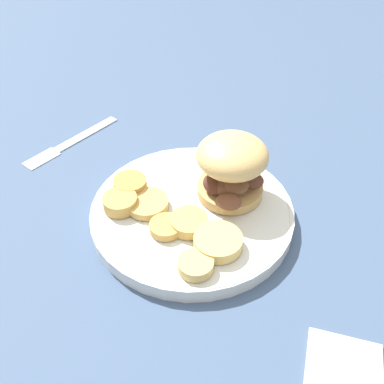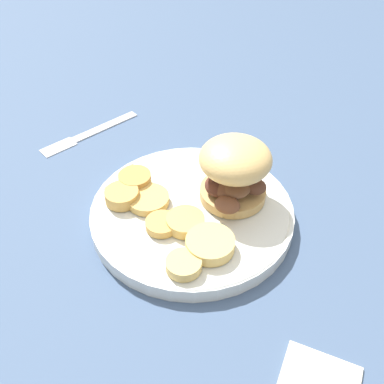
% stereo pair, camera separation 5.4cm
% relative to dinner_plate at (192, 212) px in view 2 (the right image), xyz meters
% --- Properties ---
extents(ground_plane, '(4.00, 4.00, 0.00)m').
position_rel_dinner_plate_xyz_m(ground_plane, '(0.00, 0.00, -0.01)').
color(ground_plane, '#3D5170').
extents(dinner_plate, '(0.25, 0.25, 0.02)m').
position_rel_dinner_plate_xyz_m(dinner_plate, '(0.00, 0.00, 0.00)').
color(dinner_plate, silver).
rests_on(dinner_plate, ground_plane).
extents(sandwich, '(0.11, 0.09, 0.08)m').
position_rel_dinner_plate_xyz_m(sandwich, '(0.01, -0.05, 0.05)').
color(sandwich, tan).
rests_on(sandwich, dinner_plate).
extents(potato_round_0, '(0.04, 0.04, 0.01)m').
position_rel_dinner_plate_xyz_m(potato_round_0, '(-0.03, 0.04, 0.01)').
color(potato_round_0, tan).
rests_on(potato_round_0, dinner_plate).
extents(potato_round_1, '(0.04, 0.04, 0.02)m').
position_rel_dinner_plate_xyz_m(potato_round_1, '(0.03, 0.08, 0.02)').
color(potato_round_1, tan).
rests_on(potato_round_1, dinner_plate).
extents(potato_round_2, '(0.05, 0.05, 0.01)m').
position_rel_dinner_plate_xyz_m(potato_round_2, '(-0.03, 0.01, 0.02)').
color(potato_round_2, tan).
rests_on(potato_round_2, dinner_plate).
extents(potato_round_3, '(0.05, 0.05, 0.01)m').
position_rel_dinner_plate_xyz_m(potato_round_3, '(0.02, 0.05, 0.01)').
color(potato_round_3, tan).
rests_on(potato_round_3, dinner_plate).
extents(potato_round_4, '(0.06, 0.06, 0.01)m').
position_rel_dinner_plate_xyz_m(potato_round_4, '(-0.07, -0.01, 0.02)').
color(potato_round_4, '#DBB766').
rests_on(potato_round_4, dinner_plate).
extents(potato_round_5, '(0.04, 0.04, 0.01)m').
position_rel_dinner_plate_xyz_m(potato_round_5, '(-0.09, 0.03, 0.02)').
color(potato_round_5, '#DBB766').
rests_on(potato_round_5, dinner_plate).
extents(potato_round_6, '(0.04, 0.04, 0.02)m').
position_rel_dinner_plate_xyz_m(potato_round_6, '(0.06, 0.06, 0.02)').
color(potato_round_6, '#BC8942').
rests_on(potato_round_6, dinner_plate).
extents(fork, '(0.10, 0.16, 0.00)m').
position_rel_dinner_plate_xyz_m(fork, '(0.22, 0.12, -0.01)').
color(fork, silver).
rests_on(fork, ground_plane).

